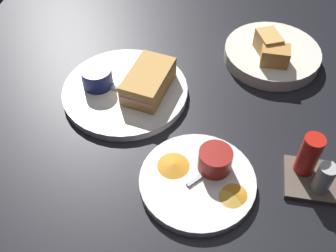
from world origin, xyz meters
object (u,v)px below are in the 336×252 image
object	(u,v)px
ramekin_dark_sauce	(97,76)
condiment_caddy	(312,168)
spoon_by_dark_ramekin	(122,87)
spoon_by_gravy_ramekin	(217,165)
plate_chips_companion	(197,181)
plate_sandwich_main	(125,91)
ramekin_light_gravy	(215,159)
sandwich_half_near	(148,81)
bread_basket_rear	(272,54)

from	to	relation	value
ramekin_dark_sauce	condiment_caddy	distance (cm)	46.41
spoon_by_dark_ramekin	spoon_by_gravy_ramekin	bearing A→B (deg)	52.77
plate_chips_companion	spoon_by_gravy_ramekin	xyz separation A→B (cm)	(-3.39, 3.03, 1.16)
plate_sandwich_main	spoon_by_dark_ramekin	xyz separation A→B (cm)	(0.13, -0.70, 1.16)
plate_sandwich_main	ramekin_dark_sauce	size ratio (longest dim) A/B	4.10
plate_chips_companion	ramekin_light_gravy	size ratio (longest dim) A/B	3.44
sandwich_half_near	spoon_by_gravy_ramekin	xyz separation A→B (cm)	(17.36, 16.15, -2.04)
bread_basket_rear	sandwich_half_near	bearing A→B (deg)	-57.70
condiment_caddy	ramekin_light_gravy	bearing A→B (deg)	-85.21
ramekin_light_gravy	spoon_by_dark_ramekin	bearing A→B (deg)	-128.27
plate_sandwich_main	spoon_by_dark_ramekin	size ratio (longest dim) A/B	2.69
plate_chips_companion	plate_sandwich_main	bearing A→B (deg)	-137.97
sandwich_half_near	ramekin_light_gravy	xyz separation A→B (cm)	(17.64, 15.70, -0.19)
sandwich_half_near	plate_chips_companion	world-z (taller)	sandwich_half_near
spoon_by_dark_ramekin	ramekin_light_gravy	xyz separation A→B (cm)	(16.91, 21.44, 1.84)
plate_sandwich_main	ramekin_dark_sauce	distance (cm)	6.75
plate_chips_companion	spoon_by_dark_ramekin	bearing A→B (deg)	-136.71
plate_chips_companion	spoon_by_gravy_ramekin	world-z (taller)	spoon_by_gravy_ramekin
plate_sandwich_main	sandwich_half_near	world-z (taller)	sandwich_half_near
ramekin_dark_sauce	condiment_caddy	xyz separation A→B (cm)	(15.85, 43.61, -0.48)
ramekin_dark_sauce	spoon_by_gravy_ramekin	bearing A→B (deg)	58.01
plate_sandwich_main	ramekin_light_gravy	size ratio (longest dim) A/B	4.44
ramekin_dark_sauce	ramekin_light_gravy	xyz separation A→B (cm)	(17.26, 26.74, -0.08)
sandwich_half_near	bread_basket_rear	distance (cm)	30.35
ramekin_light_gravy	bread_basket_rear	distance (cm)	35.28
ramekin_dark_sauce	plate_chips_companion	size ratio (longest dim) A/B	0.31
sandwich_half_near	ramekin_light_gravy	bearing A→B (deg)	41.68
plate_chips_companion	spoon_by_gravy_ramekin	size ratio (longest dim) A/B	2.48
sandwich_half_near	spoon_by_gravy_ramekin	world-z (taller)	sandwich_half_near
spoon_by_dark_ramekin	plate_chips_companion	world-z (taller)	spoon_by_dark_ramekin
condiment_caddy	spoon_by_gravy_ramekin	bearing A→B (deg)	-86.06
plate_sandwich_main	bread_basket_rear	size ratio (longest dim) A/B	1.22
spoon_by_gravy_ramekin	spoon_by_dark_ramekin	bearing A→B (deg)	-127.23
sandwich_half_near	plate_chips_companion	xyz separation A→B (cm)	(20.74, 13.12, -3.20)
spoon_by_gravy_ramekin	bread_basket_rear	distance (cm)	34.84
bread_basket_rear	condiment_caddy	bearing A→B (deg)	12.15
sandwich_half_near	spoon_by_dark_ramekin	distance (cm)	6.13
spoon_by_gravy_ramekin	bread_basket_rear	world-z (taller)	bread_basket_rear
plate_chips_companion	ramekin_light_gravy	world-z (taller)	ramekin_light_gravy
spoon_by_dark_ramekin	bread_basket_rear	world-z (taller)	bread_basket_rear
sandwich_half_near	condiment_caddy	world-z (taller)	condiment_caddy
sandwich_half_near	bread_basket_rear	xyz separation A→B (cm)	(-16.18, 25.60, -2.00)
sandwich_half_near	ramekin_dark_sauce	bearing A→B (deg)	-88.06
plate_chips_companion	condiment_caddy	world-z (taller)	condiment_caddy
bread_basket_rear	spoon_by_dark_ramekin	bearing A→B (deg)	-61.64
plate_chips_companion	bread_basket_rear	world-z (taller)	bread_basket_rear
ramekin_light_gravy	plate_chips_companion	bearing A→B (deg)	-39.81
spoon_by_dark_ramekin	spoon_by_gravy_ramekin	size ratio (longest dim) A/B	1.19
sandwich_half_near	plate_chips_companion	distance (cm)	24.75
plate_sandwich_main	spoon_by_gravy_ramekin	distance (cm)	27.03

